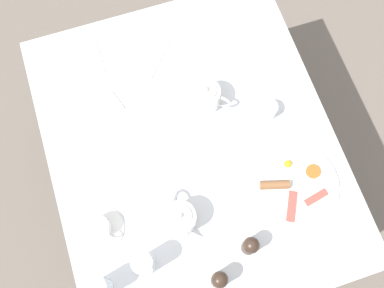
{
  "coord_description": "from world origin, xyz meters",
  "views": [
    {
      "loc": [
        0.15,
        0.47,
        2.24
      ],
      "look_at": [
        0.0,
        0.0,
        0.73
      ],
      "focal_mm": 42.0,
      "sensor_mm": 36.0,
      "label": 1
    }
  ],
  "objects_px": {
    "fork_by_plate": "(160,58)",
    "water_glass_short": "(100,288)",
    "teacup_with_saucer_left": "(99,228)",
    "napkin_folded": "(101,110)",
    "knife_by_plate": "(243,31)",
    "breakfast_plate": "(295,185)",
    "salt_grinder": "(250,246)",
    "water_glass_tall": "(144,264)",
    "pepper_grinder": "(219,280)",
    "fork_spare": "(152,133)",
    "creamer_jug": "(267,110)",
    "spoon_for_tea": "(98,55)",
    "teapot_near": "(206,97)",
    "teapot_far": "(180,218)"
  },
  "relations": [
    {
      "from": "teapot_near",
      "to": "water_glass_tall",
      "type": "relative_size",
      "value": 1.24
    },
    {
      "from": "pepper_grinder",
      "to": "salt_grinder",
      "type": "xyz_separation_m",
      "value": [
        -0.13,
        -0.07,
        0.0
      ]
    },
    {
      "from": "water_glass_short",
      "to": "creamer_jug",
      "type": "relative_size",
      "value": 1.44
    },
    {
      "from": "water_glass_short",
      "to": "napkin_folded",
      "type": "xyz_separation_m",
      "value": [
        -0.15,
        -0.61,
        -0.06
      ]
    },
    {
      "from": "creamer_jug",
      "to": "fork_by_plate",
      "type": "relative_size",
      "value": 0.59
    },
    {
      "from": "teacup_with_saucer_left",
      "to": "napkin_folded",
      "type": "relative_size",
      "value": 0.95
    },
    {
      "from": "teacup_with_saucer_left",
      "to": "water_glass_tall",
      "type": "height_order",
      "value": "water_glass_tall"
    },
    {
      "from": "pepper_grinder",
      "to": "napkin_folded",
      "type": "bearing_deg",
      "value": -72.96
    },
    {
      "from": "teapot_near",
      "to": "napkin_folded",
      "type": "xyz_separation_m",
      "value": [
        0.37,
        -0.09,
        -0.05
      ]
    },
    {
      "from": "water_glass_short",
      "to": "fork_by_plate",
      "type": "distance_m",
      "value": 0.86
    },
    {
      "from": "salt_grinder",
      "to": "teapot_far",
      "type": "bearing_deg",
      "value": -39.43
    },
    {
      "from": "creamer_jug",
      "to": "napkin_folded",
      "type": "xyz_separation_m",
      "value": [
        0.57,
        -0.19,
        -0.02
      ]
    },
    {
      "from": "water_glass_tall",
      "to": "napkin_folded",
      "type": "xyz_separation_m",
      "value": [
        0.0,
        -0.58,
        -0.06
      ]
    },
    {
      "from": "napkin_folded",
      "to": "spoon_for_tea",
      "type": "height_order",
      "value": "napkin_folded"
    },
    {
      "from": "breakfast_plate",
      "to": "fork_by_plate",
      "type": "relative_size",
      "value": 1.97
    },
    {
      "from": "teapot_far",
      "to": "spoon_for_tea",
      "type": "xyz_separation_m",
      "value": [
        0.11,
        -0.7,
        -0.05
      ]
    },
    {
      "from": "pepper_grinder",
      "to": "knife_by_plate",
      "type": "xyz_separation_m",
      "value": [
        -0.4,
        -0.85,
        -0.05
      ]
    },
    {
      "from": "teacup_with_saucer_left",
      "to": "napkin_folded",
      "type": "xyz_separation_m",
      "value": [
        -0.11,
        -0.42,
        -0.02
      ]
    },
    {
      "from": "teapot_near",
      "to": "creamer_jug",
      "type": "distance_m",
      "value": 0.23
    },
    {
      "from": "pepper_grinder",
      "to": "fork_spare",
      "type": "xyz_separation_m",
      "value": [
        0.06,
        -0.56,
        -0.05
      ]
    },
    {
      "from": "pepper_grinder",
      "to": "knife_by_plate",
      "type": "bearing_deg",
      "value": -114.97
    },
    {
      "from": "fork_by_plate",
      "to": "knife_by_plate",
      "type": "distance_m",
      "value": 0.34
    },
    {
      "from": "water_glass_tall",
      "to": "creamer_jug",
      "type": "height_order",
      "value": "water_glass_tall"
    },
    {
      "from": "breakfast_plate",
      "to": "fork_spare",
      "type": "distance_m",
      "value": 0.54
    },
    {
      "from": "water_glass_tall",
      "to": "spoon_for_tea",
      "type": "xyz_separation_m",
      "value": [
        -0.05,
        -0.81,
        -0.06
      ]
    },
    {
      "from": "teacup_with_saucer_left",
      "to": "water_glass_tall",
      "type": "distance_m",
      "value": 0.2
    },
    {
      "from": "water_glass_tall",
      "to": "water_glass_short",
      "type": "relative_size",
      "value": 1.04
    },
    {
      "from": "teacup_with_saucer_left",
      "to": "knife_by_plate",
      "type": "relative_size",
      "value": 0.87
    },
    {
      "from": "spoon_for_tea",
      "to": "water_glass_tall",
      "type": "bearing_deg",
      "value": 86.8
    },
    {
      "from": "teapot_far",
      "to": "teacup_with_saucer_left",
      "type": "height_order",
      "value": "teapot_far"
    },
    {
      "from": "creamer_jug",
      "to": "spoon_for_tea",
      "type": "distance_m",
      "value": 0.68
    },
    {
      "from": "breakfast_plate",
      "to": "teacup_with_saucer_left",
      "type": "bearing_deg",
      "value": -5.16
    },
    {
      "from": "water_glass_tall",
      "to": "creamer_jug",
      "type": "relative_size",
      "value": 1.49
    },
    {
      "from": "fork_by_plate",
      "to": "water_glass_short",
      "type": "bearing_deg",
      "value": 60.82
    },
    {
      "from": "knife_by_plate",
      "to": "napkin_folded",
      "type": "bearing_deg",
      "value": 14.03
    },
    {
      "from": "teapot_near",
      "to": "teacup_with_saucer_left",
      "type": "xyz_separation_m",
      "value": [
        0.48,
        0.33,
        -0.02
      ]
    },
    {
      "from": "salt_grinder",
      "to": "knife_by_plate",
      "type": "relative_size",
      "value": 0.59
    },
    {
      "from": "water_glass_short",
      "to": "breakfast_plate",
      "type": "bearing_deg",
      "value": -170.06
    },
    {
      "from": "breakfast_plate",
      "to": "salt_grinder",
      "type": "bearing_deg",
      "value": 33.54
    },
    {
      "from": "salt_grinder",
      "to": "fork_by_plate",
      "type": "xyz_separation_m",
      "value": [
        0.08,
        -0.77,
        -0.05
      ]
    },
    {
      "from": "teacup_with_saucer_left",
      "to": "spoon_for_tea",
      "type": "bearing_deg",
      "value": -103.58
    },
    {
      "from": "breakfast_plate",
      "to": "salt_grinder",
      "type": "height_order",
      "value": "salt_grinder"
    },
    {
      "from": "teacup_with_saucer_left",
      "to": "pepper_grinder",
      "type": "relative_size",
      "value": 1.49
    },
    {
      "from": "teapot_near",
      "to": "fork_by_plate",
      "type": "height_order",
      "value": "teapot_near"
    },
    {
      "from": "teapot_near",
      "to": "knife_by_plate",
      "type": "distance_m",
      "value": 0.34
    },
    {
      "from": "teapot_far",
      "to": "spoon_for_tea",
      "type": "bearing_deg",
      "value": -175.54
    },
    {
      "from": "teapot_near",
      "to": "fork_spare",
      "type": "height_order",
      "value": "teapot_near"
    },
    {
      "from": "salt_grinder",
      "to": "knife_by_plate",
      "type": "height_order",
      "value": "salt_grinder"
    },
    {
      "from": "teapot_near",
      "to": "pepper_grinder",
      "type": "xyz_separation_m",
      "value": [
        0.16,
        0.61,
        0.0
      ]
    },
    {
      "from": "teapot_far",
      "to": "teacup_with_saucer_left",
      "type": "relative_size",
      "value": 1.22
    }
  ]
}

